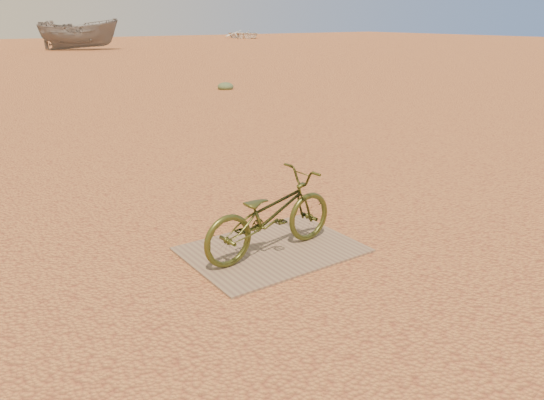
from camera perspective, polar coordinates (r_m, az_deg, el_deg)
ground at (r=5.75m, az=2.61°, el=-3.46°), size 120.00×120.00×0.00m
plywood_board at (r=5.29m, az=0.00°, el=-5.37°), size 1.66×1.21×0.02m
bicycle at (r=5.07m, az=-0.22°, el=-1.55°), size 1.53×0.63×0.79m
boat_mid_right at (r=41.06m, az=-20.05°, el=16.39°), size 5.81×4.14×2.11m
boat_far_right at (r=60.48m, az=-2.95°, el=17.40°), size 3.66×4.73×0.90m
kale_b at (r=17.50m, az=-5.02°, el=11.79°), size 0.52×0.52×0.28m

